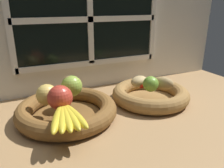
# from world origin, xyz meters

# --- Properties ---
(ground_plane) EXTENTS (1.40, 0.90, 0.03)m
(ground_plane) POSITION_xyz_m (0.00, 0.00, -0.01)
(ground_plane) COLOR #9E774C
(back_wall) EXTENTS (1.40, 0.05, 0.55)m
(back_wall) POSITION_xyz_m (0.00, 0.30, 0.28)
(back_wall) COLOR silver
(back_wall) RESTS_ON ground_plane
(fruit_bowl_left) EXTENTS (0.34, 0.34, 0.06)m
(fruit_bowl_left) POSITION_xyz_m (-0.18, 0.04, 0.03)
(fruit_bowl_left) COLOR brown
(fruit_bowl_left) RESTS_ON ground_plane
(fruit_bowl_right) EXTENTS (0.31, 0.31, 0.06)m
(fruit_bowl_right) POSITION_xyz_m (0.16, 0.04, 0.03)
(fruit_bowl_right) COLOR olive
(fruit_bowl_right) RESTS_ON ground_plane
(apple_green_back) EXTENTS (0.08, 0.08, 0.08)m
(apple_green_back) POSITION_xyz_m (-0.15, 0.08, 0.10)
(apple_green_back) COLOR #8CAD3D
(apple_green_back) RESTS_ON fruit_bowl_left
(apple_red_front) EXTENTS (0.08, 0.08, 0.08)m
(apple_red_front) POSITION_xyz_m (-0.21, -0.01, 0.10)
(apple_red_front) COLOR #B73828
(apple_red_front) RESTS_ON fruit_bowl_left
(apple_golden_left) EXTENTS (0.07, 0.07, 0.07)m
(apple_golden_left) POSITION_xyz_m (-0.24, 0.04, 0.09)
(apple_golden_left) COLOR #DBB756
(apple_golden_left) RESTS_ON fruit_bowl_left
(pear_brown) EXTENTS (0.08, 0.09, 0.08)m
(pear_brown) POSITION_xyz_m (-0.15, 0.08, 0.09)
(pear_brown) COLOR olive
(pear_brown) RESTS_ON fruit_bowl_left
(banana_bunch_front) EXTENTS (0.11, 0.19, 0.03)m
(banana_bunch_front) POSITION_xyz_m (-0.21, -0.09, 0.07)
(banana_bunch_front) COLOR gold
(banana_bunch_front) RESTS_ON fruit_bowl_left
(potato_large) EXTENTS (0.05, 0.07, 0.05)m
(potato_large) POSITION_xyz_m (0.16, 0.04, 0.08)
(potato_large) COLOR #A38451
(potato_large) RESTS_ON fruit_bowl_right
(potato_oblong) EXTENTS (0.09, 0.08, 0.04)m
(potato_oblong) POSITION_xyz_m (0.12, 0.06, 0.08)
(potato_oblong) COLOR tan
(potato_oblong) RESTS_ON fruit_bowl_right
(potato_small) EXTENTS (0.08, 0.09, 0.05)m
(potato_small) POSITION_xyz_m (0.19, 0.00, 0.08)
(potato_small) COLOR #A38451
(potato_small) RESTS_ON fruit_bowl_right
(lime_near) EXTENTS (0.06, 0.06, 0.06)m
(lime_near) POSITION_xyz_m (0.14, -0.00, 0.09)
(lime_near) COLOR #6B9E33
(lime_near) RESTS_ON fruit_bowl_right
(chili_pepper) EXTENTS (0.12, 0.06, 0.02)m
(chili_pepper) POSITION_xyz_m (0.17, 0.03, 0.07)
(chili_pepper) COLOR red
(chili_pepper) RESTS_ON fruit_bowl_right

